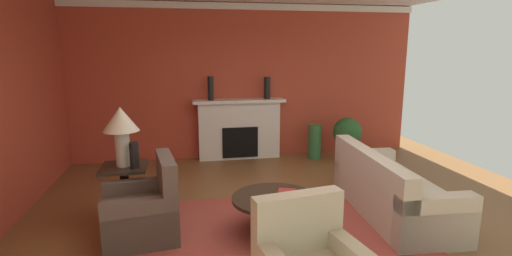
% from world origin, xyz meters
% --- Properties ---
extents(ground_plane, '(8.46, 8.46, 0.00)m').
position_xyz_m(ground_plane, '(0.00, 0.00, 0.00)').
color(ground_plane, brown).
extents(wall_fireplace, '(7.11, 0.12, 3.02)m').
position_xyz_m(wall_fireplace, '(0.00, 3.24, 1.51)').
color(wall_fireplace, '#B7422D').
rests_on(wall_fireplace, ground_plane).
extents(crown_moulding, '(7.11, 0.08, 0.12)m').
position_xyz_m(crown_moulding, '(0.00, 3.16, 2.94)').
color(crown_moulding, white).
extents(area_rug, '(3.38, 2.33, 0.01)m').
position_xyz_m(area_rug, '(-0.13, -0.24, 0.01)').
color(area_rug, '#993D33').
rests_on(area_rug, ground_plane).
extents(fireplace, '(1.80, 0.35, 1.19)m').
position_xyz_m(fireplace, '(-0.06, 3.03, 0.56)').
color(fireplace, white).
rests_on(fireplace, ground_plane).
extents(sofa, '(1.02, 2.15, 0.85)m').
position_xyz_m(sofa, '(1.50, 0.01, 0.30)').
color(sofa, beige).
rests_on(sofa, ground_plane).
extents(armchair_near_window, '(0.91, 0.91, 0.95)m').
position_xyz_m(armchair_near_window, '(-1.63, -0.08, 0.31)').
color(armchair_near_window, brown).
rests_on(armchair_near_window, ground_plane).
extents(coffee_table, '(1.00, 1.00, 0.45)m').
position_xyz_m(coffee_table, '(-0.13, -0.24, 0.34)').
color(coffee_table, '#2D2319').
rests_on(coffee_table, ground_plane).
extents(side_table, '(0.56, 0.56, 0.70)m').
position_xyz_m(side_table, '(-1.90, 0.53, 0.40)').
color(side_table, '#2D2319').
rests_on(side_table, ground_plane).
extents(table_lamp, '(0.44, 0.44, 0.75)m').
position_xyz_m(table_lamp, '(-1.90, 0.53, 1.22)').
color(table_lamp, beige).
rests_on(table_lamp, side_table).
extents(vase_on_side_table, '(0.11, 0.11, 0.32)m').
position_xyz_m(vase_on_side_table, '(-1.75, 0.41, 0.86)').
color(vase_on_side_table, black).
rests_on(vase_on_side_table, side_table).
extents(vase_mantel_right, '(0.13, 0.13, 0.43)m').
position_xyz_m(vase_mantel_right, '(0.49, 2.98, 1.40)').
color(vase_mantel_right, black).
rests_on(vase_mantel_right, fireplace).
extents(vase_mantel_left, '(0.11, 0.11, 0.46)m').
position_xyz_m(vase_mantel_left, '(-0.61, 2.98, 1.42)').
color(vase_mantel_left, black).
rests_on(vase_mantel_left, fireplace).
extents(vase_tall_corner, '(0.26, 0.26, 0.68)m').
position_xyz_m(vase_tall_corner, '(1.41, 2.73, 0.34)').
color(vase_tall_corner, '#33703D').
rests_on(vase_tall_corner, ground_plane).
extents(book_red_cover, '(0.26, 0.24, 0.03)m').
position_xyz_m(book_red_cover, '(0.05, -0.15, 0.47)').
color(book_red_cover, maroon).
rests_on(book_red_cover, coffee_table).
extents(potted_plant, '(0.56, 0.56, 0.83)m').
position_xyz_m(potted_plant, '(2.01, 2.55, 0.49)').
color(potted_plant, '#333333').
rests_on(potted_plant, ground_plane).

